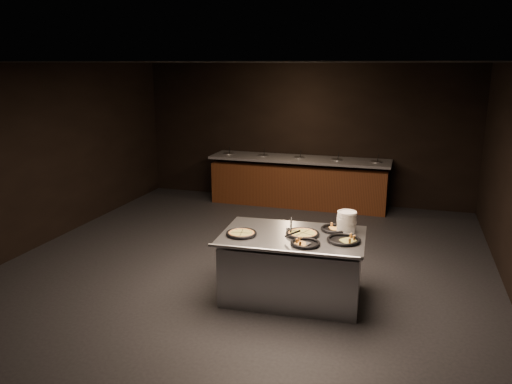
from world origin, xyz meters
TOP-DOWN VIEW (x-y plane):
  - room at (0.00, 0.00)m, footprint 7.02×8.02m
  - salad_bar at (0.00, 3.56)m, footprint 3.70×0.83m
  - serving_counter at (0.85, -0.63)m, footprint 1.82×1.23m
  - plate_stack at (1.47, -0.31)m, footprint 0.24×0.24m
  - pan_veggie_whole at (0.25, -0.83)m, footprint 0.38×0.38m
  - pan_cheese_whole at (0.97, -0.61)m, footprint 0.42×0.42m
  - pan_cheese_slices_a at (1.32, -0.31)m, footprint 0.34×0.34m
  - pan_cheese_slices_b at (1.07, -0.94)m, footprint 0.35×0.35m
  - pan_veggie_slices at (1.49, -0.69)m, footprint 0.40×0.40m
  - server_left at (0.80, -0.52)m, footprint 0.15×0.34m
  - server_right at (0.95, -0.90)m, footprint 0.34×0.15m

SIDE VIEW (x-z plane):
  - serving_counter at x=0.85m, z-range -0.02..0.82m
  - salad_bar at x=0.00m, z-range -0.15..1.03m
  - pan_veggie_slices at x=1.49m, z-range 0.84..0.88m
  - pan_cheese_slices_b at x=1.07m, z-range 0.84..0.88m
  - pan_cheese_slices_a at x=1.32m, z-range 0.84..0.88m
  - pan_veggie_whole at x=0.25m, z-range 0.84..0.88m
  - pan_cheese_whole at x=0.97m, z-range 0.84..0.88m
  - server_right at x=0.95m, z-range 0.83..1.00m
  - server_left at x=0.80m, z-range 0.83..1.00m
  - plate_stack at x=1.47m, z-range 0.84..1.09m
  - room at x=0.00m, z-range -0.01..2.91m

